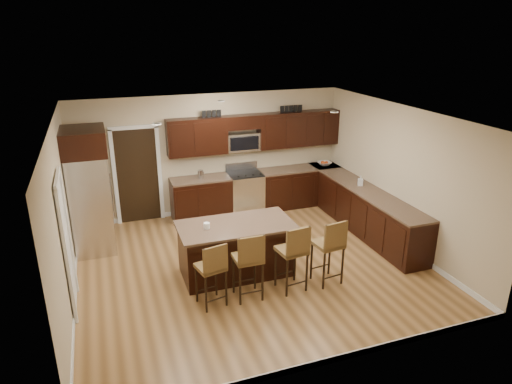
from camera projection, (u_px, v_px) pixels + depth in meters
name	position (u px, v px, depth m)	size (l,w,h in m)	color
floor	(252.00, 265.00, 8.23)	(6.00, 6.00, 0.00)	olive
ceiling	(251.00, 116.00, 7.30)	(6.00, 6.00, 0.00)	silver
wall_back	(212.00, 154.00, 10.20)	(6.00, 6.00, 0.00)	#BFAD89
wall_left	(62.00, 219.00, 6.83)	(5.50, 5.50, 0.00)	#BFAD89
wall_right	(400.00, 177.00, 8.70)	(5.50, 5.50, 0.00)	#BFAD89
base_cabinets	(312.00, 201.00, 9.94)	(4.02, 3.96, 0.92)	black
upper_cabinets	(258.00, 131.00, 10.21)	(4.00, 0.33, 0.80)	black
range	(245.00, 192.00, 10.45)	(0.76, 0.64, 1.11)	silver
microwave	(242.00, 142.00, 10.19)	(0.76, 0.31, 0.40)	silver
doorway	(138.00, 176.00, 9.78)	(0.85, 0.03, 2.06)	black
pantry_door	(66.00, 247.00, 6.68)	(0.03, 0.80, 2.04)	white
letter_decor	(252.00, 111.00, 10.01)	(2.20, 0.03, 0.15)	black
island	(236.00, 250.00, 7.84)	(1.96, 1.04, 0.92)	black
stool_left	(212.00, 268.00, 6.82)	(0.47, 0.47, 1.06)	brown
stool_mid	(249.00, 259.00, 6.98)	(0.43, 0.43, 1.14)	brown
stool_right	(294.00, 251.00, 7.21)	(0.48, 0.48, 1.15)	brown
refrigerator	(89.00, 190.00, 8.46)	(0.79, 1.00, 2.35)	silver
floor_mat	(265.00, 229.00, 9.66)	(0.91, 0.61, 0.01)	olive
fruit_bowl	(324.00, 163.00, 10.91)	(0.32, 0.32, 0.08)	silver
soap_bottle	(360.00, 181.00, 9.49)	(0.10, 0.10, 0.21)	#B2B2B2
canister_tall	(200.00, 174.00, 9.94)	(0.12, 0.12, 0.19)	silver
canister_short	(201.00, 175.00, 9.95)	(0.11, 0.11, 0.15)	silver
island_jar	(207.00, 226.00, 7.50)	(0.10, 0.10, 0.10)	white
stool_extra	(330.00, 245.00, 7.41)	(0.48, 0.48, 1.15)	brown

